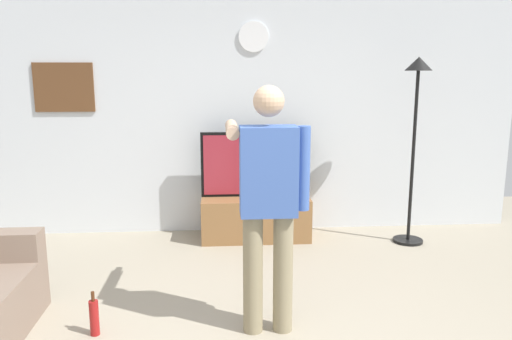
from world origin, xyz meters
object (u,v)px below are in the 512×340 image
object	(u,v)px
wall_clock	(253,37)
person_standing_nearer_lamp	(268,197)
framed_picture	(64,87)
television	(255,164)
beverage_bottle	(94,317)
tv_stand	(255,217)
floor_lamp	(416,112)

from	to	relation	value
wall_clock	person_standing_nearer_lamp	distance (m)	2.64
wall_clock	framed_picture	bearing A→B (deg)	179.86
framed_picture	person_standing_nearer_lamp	xyz separation A→B (m)	(2.03, -2.34, -0.69)
television	person_standing_nearer_lamp	size ratio (longest dim) A/B	0.69
wall_clock	beverage_bottle	xyz separation A→B (m)	(-1.28, -2.32, -2.09)
television	wall_clock	world-z (taller)	wall_clock
television	wall_clock	size ratio (longest dim) A/B	3.60
tv_stand	floor_lamp	xyz separation A→B (m)	(1.67, -0.27, 1.19)
floor_lamp	person_standing_nearer_lamp	xyz separation A→B (m)	(-1.72, -1.77, -0.44)
wall_clock	tv_stand	bearing A→B (deg)	-90.00
television	framed_picture	distance (m)	2.26
television	floor_lamp	size ratio (longest dim) A/B	0.60
tv_stand	person_standing_nearer_lamp	distance (m)	2.18
framed_picture	floor_lamp	size ratio (longest dim) A/B	0.32
wall_clock	framed_picture	distance (m)	2.15
framed_picture	person_standing_nearer_lamp	size ratio (longest dim) A/B	0.37
framed_picture	floor_lamp	bearing A→B (deg)	-8.61
television	framed_picture	world-z (taller)	framed_picture
framed_picture	floor_lamp	world-z (taller)	floor_lamp
floor_lamp	person_standing_nearer_lamp	world-z (taller)	floor_lamp
television	beverage_bottle	bearing A→B (deg)	-121.63
tv_stand	framed_picture	xyz separation A→B (m)	(-2.08, 0.30, 1.44)
wall_clock	beverage_bottle	bearing A→B (deg)	-118.87
tv_stand	wall_clock	size ratio (longest dim) A/B	3.60
framed_picture	television	bearing A→B (deg)	-6.80
wall_clock	floor_lamp	distance (m)	1.93
floor_lamp	person_standing_nearer_lamp	distance (m)	2.51
television	tv_stand	bearing A→B (deg)	-90.00
television	wall_clock	xyz separation A→B (m)	(-0.00, 0.24, 1.39)
floor_lamp	beverage_bottle	size ratio (longest dim) A/B	6.11
wall_clock	beverage_bottle	distance (m)	3.37
floor_lamp	tv_stand	bearing A→B (deg)	170.69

